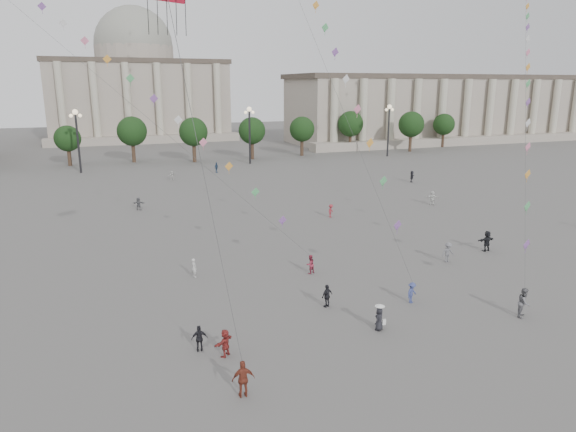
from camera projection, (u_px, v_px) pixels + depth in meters
name	position (u px, v px, depth m)	size (l,w,h in m)	color
ground	(347.00, 349.00, 28.98)	(360.00, 360.00, 0.00)	#595653
hall_east	(439.00, 109.00, 137.59)	(84.00, 26.22, 17.20)	#9F9285
hall_central	(137.00, 86.00, 142.70)	(48.30, 34.30, 35.50)	#9F9285
tree_row	(163.00, 134.00, 98.41)	(137.12, 5.12, 8.00)	#34261A
lamp_post_mid_west	(77.00, 129.00, 85.57)	(2.00, 0.90, 10.65)	#262628
lamp_post_mid_east	(249.00, 125.00, 95.77)	(2.00, 0.90, 10.65)	#262628
lamp_post_far_east	(389.00, 121.00, 105.98)	(2.00, 0.90, 10.65)	#262628
person_crowd_0	(216.00, 168.00, 87.44)	(1.03, 0.43, 1.76)	navy
person_crowd_3	(487.00, 241.00, 45.99)	(1.74, 0.55, 1.88)	black
person_crowd_4	(172.00, 175.00, 80.47)	(1.39, 0.44, 1.50)	silver
person_crowd_6	(448.00, 252.00, 43.08)	(1.13, 0.65, 1.74)	slate
person_crowd_7	(432.00, 198.00, 63.94)	(1.63, 0.52, 1.76)	silver
person_crowd_8	(331.00, 211.00, 57.79)	(0.97, 0.56, 1.51)	maroon
person_crowd_9	(412.00, 176.00, 78.88)	(1.62, 0.52, 1.75)	#222228
person_crowd_12	(139.00, 204.00, 61.20)	(1.43, 0.45, 1.54)	#5A5A5F
person_crowd_13	(194.00, 268.00, 39.78)	(0.55, 0.36, 1.51)	beige
tourist_0	(243.00, 379.00, 24.39)	(1.10, 0.46, 1.88)	maroon
tourist_1	(200.00, 338.00, 28.63)	(0.90, 0.38, 1.54)	black
tourist_2	(225.00, 343.00, 28.13)	(1.46, 0.46, 1.57)	maroon
tourist_4	(327.00, 296.00, 34.38)	(0.93, 0.39, 1.59)	black
kite_flyer_0	(310.00, 264.00, 40.53)	(0.74, 0.58, 1.53)	maroon
kite_flyer_1	(412.00, 293.00, 35.04)	(0.96, 0.55, 1.48)	#38437F
kite_flyer_2	(524.00, 303.00, 32.89)	(0.94, 0.73, 1.94)	#5E5E63
hat_person	(379.00, 318.00, 31.11)	(0.86, 0.80, 1.69)	black
dragon_kite	(167.00, 9.00, 22.03)	(2.23, 2.14, 17.61)	red
kite_train_east	(527.00, 28.00, 58.53)	(41.97, 46.60, 73.72)	#3F3F3F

